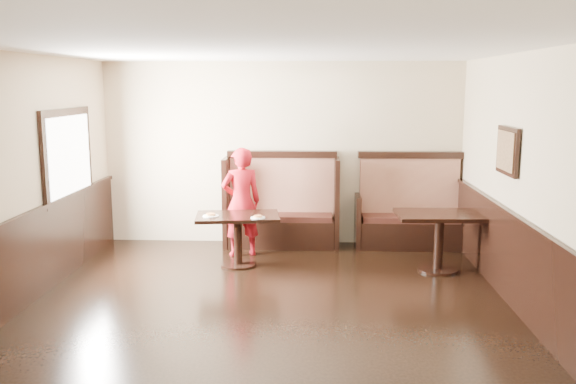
# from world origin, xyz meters

# --- Properties ---
(ground) EXTENTS (7.00, 7.00, 0.00)m
(ground) POSITION_xyz_m (0.00, 0.00, 0.00)
(ground) COLOR black
(ground) RESTS_ON ground
(room_shell) EXTENTS (7.00, 7.00, 7.00)m
(room_shell) POSITION_xyz_m (-0.30, 0.28, 0.67)
(room_shell) COLOR #C8AF91
(room_shell) RESTS_ON ground
(booth_main) EXTENTS (1.75, 0.72, 1.45)m
(booth_main) POSITION_xyz_m (0.00, 3.30, 0.53)
(booth_main) COLOR black
(booth_main) RESTS_ON ground
(booth_neighbor) EXTENTS (1.65, 0.72, 1.45)m
(booth_neighbor) POSITION_xyz_m (1.95, 3.29, 0.48)
(booth_neighbor) COLOR black
(booth_neighbor) RESTS_ON ground
(table_main) EXTENTS (1.19, 0.83, 0.71)m
(table_main) POSITION_xyz_m (-0.54, 2.18, 0.54)
(table_main) COLOR black
(table_main) RESTS_ON ground
(table_neighbor) EXTENTS (1.15, 0.77, 0.78)m
(table_neighbor) POSITION_xyz_m (2.15, 2.06, 0.58)
(table_neighbor) COLOR black
(table_neighbor) RESTS_ON ground
(child) EXTENTS (0.66, 0.54, 1.57)m
(child) POSITION_xyz_m (-0.55, 2.71, 0.79)
(child) COLOR #B4131F
(child) RESTS_ON ground
(pizza_plate_left) EXTENTS (0.22, 0.22, 0.04)m
(pizza_plate_left) POSITION_xyz_m (-0.89, 2.07, 0.72)
(pizza_plate_left) COLOR white
(pizza_plate_left) RESTS_ON table_main
(pizza_plate_right) EXTENTS (0.19, 0.19, 0.04)m
(pizza_plate_right) POSITION_xyz_m (-0.24, 1.99, 0.72)
(pizza_plate_right) COLOR white
(pizza_plate_right) RESTS_ON table_main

